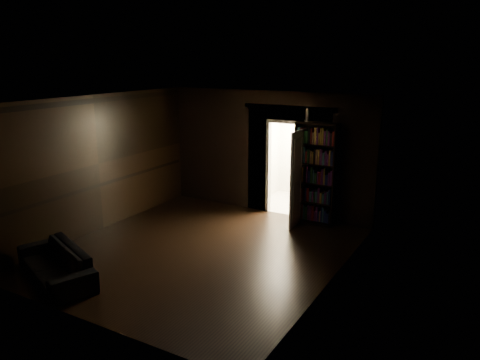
% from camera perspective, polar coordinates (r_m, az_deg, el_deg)
% --- Properties ---
extents(ground, '(5.50, 5.50, 0.00)m').
position_cam_1_polar(ground, '(8.87, -4.80, -8.66)').
color(ground, black).
rests_on(ground, ground).
extents(room_walls, '(5.02, 5.61, 2.84)m').
position_cam_1_polar(room_walls, '(9.23, -1.31, 3.29)').
color(room_walls, black).
rests_on(room_walls, ground).
extents(kitchen_alcove, '(2.20, 1.80, 2.60)m').
position_cam_1_polar(kitchen_alcove, '(11.57, 8.07, 3.11)').
color(kitchen_alcove, beige).
rests_on(kitchen_alcove, ground).
extents(sofa, '(2.01, 1.43, 0.71)m').
position_cam_1_polar(sofa, '(8.22, -21.60, -8.95)').
color(sofa, black).
rests_on(sofa, ground).
extents(bookshelf, '(0.93, 0.41, 2.20)m').
position_cam_1_polar(bookshelf, '(10.13, 9.19, 0.76)').
color(bookshelf, black).
rests_on(bookshelf, ground).
extents(refrigerator, '(0.87, 0.82, 1.65)m').
position_cam_1_polar(refrigerator, '(11.80, 9.33, 1.37)').
color(refrigerator, silver).
rests_on(refrigerator, ground).
extents(door, '(0.05, 0.85, 2.05)m').
position_cam_1_polar(door, '(10.02, 7.18, 0.24)').
color(door, silver).
rests_on(door, ground).
extents(figurine, '(0.12, 0.12, 0.28)m').
position_cam_1_polar(figurine, '(9.99, 8.17, 7.84)').
color(figurine, white).
rests_on(figurine, bookshelf).
extents(bottles, '(0.59, 0.32, 0.25)m').
position_cam_1_polar(bottles, '(11.55, 9.18, 5.89)').
color(bottles, black).
rests_on(bottles, refrigerator).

